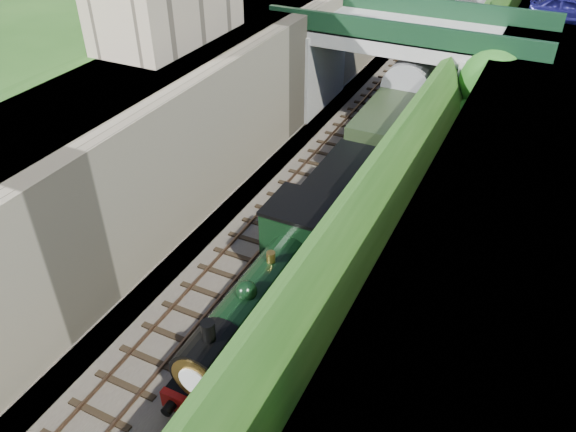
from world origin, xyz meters
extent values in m
plane|color=#1E4714|center=(0.00, 0.00, 0.00)|extent=(160.00, 160.00, 0.00)
cube|color=#473F38|center=(0.00, 20.00, 0.10)|extent=(10.00, 90.00, 0.20)
cube|color=#756B56|center=(-5.50, 20.00, 3.50)|extent=(1.00, 90.00, 7.00)
cube|color=#262628|center=(-9.00, 20.00, 3.50)|extent=(6.00, 90.00, 7.00)
cube|color=#262628|center=(9.50, 20.00, 3.12)|extent=(8.00, 90.00, 6.25)
cube|color=#1E4714|center=(5.00, 20.00, 2.70)|extent=(4.02, 90.00, 6.36)
sphere|color=#194C14|center=(6.06, -1.37, 4.63)|extent=(2.01, 2.01, 2.01)
sphere|color=#194C14|center=(4.54, 1.93, 2.16)|extent=(1.46, 1.46, 1.46)
sphere|color=#194C14|center=(4.99, 5.91, 2.88)|extent=(1.78, 1.78, 1.78)
sphere|color=#194C14|center=(4.27, 7.57, 1.71)|extent=(1.40, 1.40, 1.40)
sphere|color=#194C14|center=(4.44, 11.09, 1.99)|extent=(1.26, 1.26, 1.26)
sphere|color=#194C14|center=(4.96, 14.34, 2.84)|extent=(1.86, 1.86, 1.86)
sphere|color=#194C14|center=(5.17, 17.96, 3.18)|extent=(1.21, 1.21, 1.21)
sphere|color=#194C14|center=(5.10, 19.83, 3.06)|extent=(2.15, 2.15, 2.15)
sphere|color=#194C14|center=(5.87, 23.66, 4.32)|extent=(1.74, 1.74, 1.74)
sphere|color=#194C14|center=(5.41, 26.40, 3.56)|extent=(2.04, 2.04, 2.04)
sphere|color=#194C14|center=(5.08, 28.29, 3.03)|extent=(2.30, 2.30, 2.30)
sphere|color=#194C14|center=(5.50, 31.82, 3.72)|extent=(1.97, 1.97, 1.97)
sphere|color=#194C14|center=(5.68, 35.57, 4.00)|extent=(1.62, 1.62, 1.62)
sphere|color=#194C14|center=(5.96, 38.77, 4.46)|extent=(1.43, 1.43, 1.43)
sphere|color=#194C14|center=(5.39, 41.89, 3.53)|extent=(1.20, 1.20, 1.20)
sphere|color=#194C14|center=(3.85, 44.41, 1.03)|extent=(2.17, 2.17, 2.17)
sphere|color=#194C14|center=(4.12, 47.89, 1.47)|extent=(2.38, 2.38, 2.38)
cube|color=black|center=(-2.00, 20.00, 0.24)|extent=(2.50, 90.00, 0.07)
cube|color=brown|center=(-2.72, 20.00, 0.33)|extent=(0.08, 90.00, 0.14)
cube|color=brown|center=(-1.28, 20.00, 0.33)|extent=(0.08, 90.00, 0.14)
cube|color=black|center=(1.20, 20.00, 0.24)|extent=(2.50, 90.00, 0.07)
cube|color=brown|center=(0.48, 20.00, 0.33)|extent=(0.08, 90.00, 0.14)
cube|color=brown|center=(1.92, 20.00, 0.33)|extent=(0.08, 90.00, 0.14)
cube|color=gray|center=(0.50, 24.00, 5.70)|extent=(16.00, 6.00, 0.90)
cube|color=#13361E|center=(0.50, 21.15, 6.65)|extent=(16.00, 0.30, 1.20)
cube|color=#13361E|center=(0.50, 26.85, 6.65)|extent=(16.00, 0.30, 1.20)
cube|color=gray|center=(-5.50, 24.00, 2.85)|extent=(1.40, 6.40, 5.70)
cube|color=gray|center=(5.20, 24.00, 2.85)|extent=(2.40, 6.40, 5.70)
cylinder|color=black|center=(5.80, 21.27, 2.20)|extent=(0.30, 0.30, 4.40)
sphere|color=#194C14|center=(5.80, 21.27, 4.80)|extent=(3.60, 3.60, 3.60)
sphere|color=#194C14|center=(6.30, 22.07, 4.20)|extent=(2.40, 2.40, 2.40)
imported|color=#141251|center=(8.58, 28.80, 7.03)|extent=(4.71, 2.25, 1.55)
cube|color=black|center=(1.20, 3.32, 0.50)|extent=(2.40, 8.40, 0.60)
cube|color=black|center=(1.20, 4.32, 1.05)|extent=(2.70, 10.00, 0.35)
cube|color=maroon|center=(1.20, -0.78, 0.95)|extent=(2.70, 0.25, 0.70)
cylinder|color=black|center=(1.20, 3.52, 2.35)|extent=(1.90, 5.60, 1.90)
cylinder|color=black|center=(1.20, 0.22, 2.35)|extent=(1.96, 1.80, 1.96)
cylinder|color=white|center=(1.20, -0.76, 2.35)|extent=(1.10, 0.05, 1.10)
cylinder|color=black|center=(1.20, 0.22, 3.55)|extent=(0.44, 0.44, 0.90)
sphere|color=black|center=(1.20, 2.52, 3.35)|extent=(0.76, 0.76, 0.76)
cylinder|color=#A57F33|center=(1.20, 4.32, 3.45)|extent=(0.32, 0.32, 0.50)
cube|color=black|center=(1.20, 7.12, 2.50)|extent=(2.75, 2.40, 2.80)
cube|color=black|center=(1.20, 7.12, 3.95)|extent=(2.85, 2.50, 0.15)
cube|color=black|center=(-0.05, 0.72, 0.85)|extent=(0.60, 1.40, 0.90)
cube|color=black|center=(2.45, 0.72, 0.85)|extent=(0.60, 1.40, 0.90)
cube|color=black|center=(1.20, 11.52, 0.45)|extent=(2.30, 6.00, 0.50)
cube|color=black|center=(1.20, 11.52, 0.70)|extent=(2.60, 6.00, 0.50)
cube|color=black|center=(1.20, 11.52, 1.90)|extent=(2.70, 6.00, 2.40)
cube|color=black|center=(1.20, 11.52, 3.15)|extent=(2.50, 5.60, 0.20)
cube|color=black|center=(1.20, 24.12, 0.40)|extent=(2.30, 17.00, 0.40)
cube|color=black|center=(1.20, 24.12, 0.65)|extent=(2.50, 17.00, 0.50)
cube|color=black|center=(1.20, 24.12, 2.15)|extent=(2.80, 18.00, 2.70)
cube|color=slate|center=(1.20, 24.12, 3.65)|extent=(2.90, 18.00, 0.50)
cube|color=black|center=(1.20, 42.92, 0.40)|extent=(2.30, 17.00, 0.40)
cube|color=black|center=(1.20, 42.92, 0.65)|extent=(2.50, 17.00, 0.50)
cube|color=black|center=(1.20, 42.92, 2.15)|extent=(2.80, 18.00, 2.70)
camera|label=1|loc=(8.53, -9.31, 16.23)|focal=35.00mm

